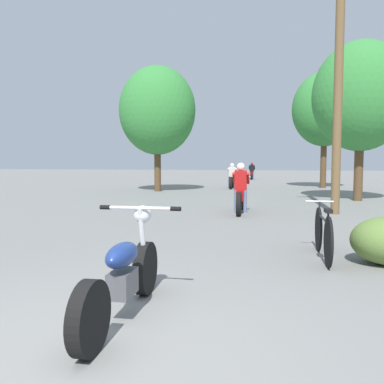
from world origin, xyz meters
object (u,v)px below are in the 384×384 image
roadside_tree_left (157,111)px  motorcycle_rider_lead (241,194)px  utility_pole (338,81)px  motorcycle_rider_far (252,173)px  roadside_tree_right_near (361,97)px  motorcycle_foreground (124,274)px  motorcycle_rider_mid (232,179)px  roadside_tree_right_far (325,110)px  bicycle_parked (323,233)px

roadside_tree_left → motorcycle_rider_lead: roadside_tree_left is taller
utility_pole → motorcycle_rider_far: utility_pole is taller
roadside_tree_right_near → motorcycle_foreground: (-4.69, -12.29, -3.41)m
motorcycle_foreground → motorcycle_rider_mid: (-0.48, 18.21, 0.09)m
roadside_tree_right_far → motorcycle_rider_mid: 6.24m
motorcycle_foreground → motorcycle_rider_far: bearing=89.6°
roadside_tree_right_far → motorcycle_rider_lead: (-3.77, -11.41, -3.69)m
roadside_tree_right_near → roadside_tree_right_far: bearing=92.5°
utility_pole → roadside_tree_left: size_ratio=1.19×
bicycle_parked → motorcycle_foreground: bearing=-128.2°
bicycle_parked → motorcycle_rider_lead: bearing=106.7°
motorcycle_rider_far → bicycle_parked: (1.98, -26.02, -0.12)m
motorcycle_rider_lead → bicycle_parked: size_ratio=1.19×
motorcycle_rider_mid → bicycle_parked: 15.66m
roadside_tree_left → motorcycle_foreground: 16.34m
roadside_tree_right_far → motorcycle_rider_mid: (-4.86, -1.23, -3.72)m
motorcycle_rider_far → motorcycle_rider_lead: bearing=-88.9°
motorcycle_rider_mid → utility_pole: bearing=-69.7°
roadside_tree_left → roadside_tree_right_near: bearing=-20.5°
roadside_tree_right_near → roadside_tree_left: roadside_tree_left is taller
motorcycle_foreground → utility_pole: bearing=68.5°
motorcycle_rider_mid → motorcycle_rider_far: bearing=86.3°
utility_pole → roadside_tree_right_near: bearing=70.3°
roadside_tree_left → motorcycle_rider_lead: (4.48, -7.46, -3.34)m
motorcycle_rider_lead → bicycle_parked: bearing=-73.3°
motorcycle_rider_far → bicycle_parked: size_ratio=1.15×
roadside_tree_right_near → roadside_tree_right_far: (-0.31, 7.15, 0.41)m
roadside_tree_right_far → motorcycle_foreground: size_ratio=3.03×
roadside_tree_right_near → motorcycle_rider_mid: roadside_tree_right_near is taller
roadside_tree_right_far → motorcycle_rider_far: (-4.17, 9.35, -3.73)m
motorcycle_rider_lead → motorcycle_rider_far: motorcycle_rider_lead is taller
roadside_tree_right_far → bicycle_parked: size_ratio=3.44×
motorcycle_foreground → motorcycle_rider_mid: motorcycle_rider_mid is taller
utility_pole → roadside_tree_right_far: size_ratio=1.15×
roadside_tree_right_far → bicycle_parked: 17.25m
roadside_tree_right_far → roadside_tree_left: 9.15m
roadside_tree_right_near → motorcycle_rider_far: roadside_tree_right_near is taller
roadside_tree_right_far → motorcycle_foreground: 20.30m
utility_pole → roadside_tree_right_far: utility_pole is taller
utility_pole → roadside_tree_right_near: 4.33m
utility_pole → roadside_tree_right_far: bearing=84.2°
roadside_tree_right_near → bicycle_parked: bearing=-104.7°
roadside_tree_left → motorcycle_rider_mid: roadside_tree_left is taller
motorcycle_rider_lead → motorcycle_rider_far: 20.76m
motorcycle_rider_lead → utility_pole: bearing=3.9°
motorcycle_rider_mid → roadside_tree_left: bearing=-141.3°
motorcycle_rider_lead → motorcycle_rider_mid: bearing=96.1°
motorcycle_rider_far → bicycle_parked: motorcycle_rider_far is taller
utility_pole → roadside_tree_right_near: utility_pole is taller
motorcycle_foreground → bicycle_parked: size_ratio=1.14×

